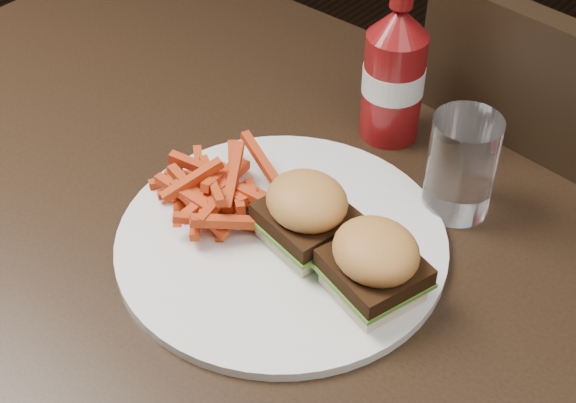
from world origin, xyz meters
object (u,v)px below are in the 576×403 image
Objects in this scene: dining_table at (261,254)px; ketchup_bottle at (392,89)px; plate at (281,241)px; tumbler at (461,165)px.

ketchup_bottle is (-0.00, 0.23, 0.08)m from dining_table.
dining_table is at bearing -155.30° from plate.
tumbler is at bearing 54.13° from dining_table.
ketchup_bottle is at bearing 91.13° from dining_table.
tumbler is at bearing 57.34° from plate.
plate is 2.41× the size of ketchup_bottle.
tumbler is (0.12, 0.17, 0.08)m from dining_table.
dining_table is 3.69× the size of plate.
dining_table is at bearing -125.87° from tumbler.
ketchup_bottle is at bearing 96.23° from plate.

